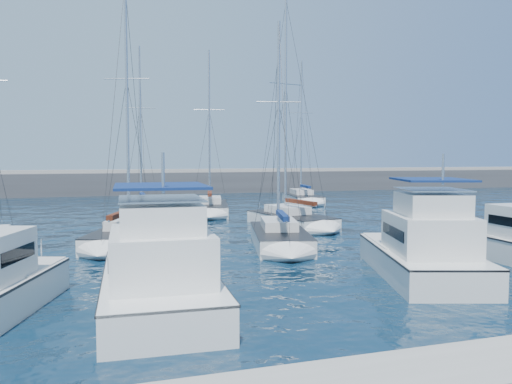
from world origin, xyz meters
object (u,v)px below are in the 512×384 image
object	(u,v)px
sailboat_mid_d	(291,219)
sailboat_back_a	(142,210)
sailboat_back_b	(210,208)
sailboat_back_c	(302,198)
sailboat_mid_b	(126,236)
sailboat_mid_c	(280,237)
motor_yacht_stbd_inner	(423,252)
motor_yacht_port_inner	(160,277)

from	to	relation	value
sailboat_mid_d	sailboat_back_a	distance (m)	14.08
sailboat_mid_d	sailboat_back_b	distance (m)	10.76
sailboat_mid_d	sailboat_back_c	distance (m)	19.44
sailboat_back_b	sailboat_mid_b	bearing A→B (deg)	-107.36
sailboat_mid_c	motor_yacht_stbd_inner	bearing A→B (deg)	-56.58
sailboat_mid_c	sailboat_back_b	distance (m)	17.43
sailboat_mid_b	sailboat_mid_c	world-z (taller)	sailboat_mid_b
motor_yacht_port_inner	sailboat_mid_c	bearing A→B (deg)	54.51
sailboat_back_b	sailboat_back_c	size ratio (longest dim) A/B	0.93
motor_yacht_stbd_inner	sailboat_back_a	xyz separation A→B (m)	(-9.78, 26.26, -0.61)
sailboat_back_c	sailboat_back_a	bearing A→B (deg)	-148.22
motor_yacht_port_inner	sailboat_mid_b	world-z (taller)	sailboat_mid_b
motor_yacht_stbd_inner	sailboat_mid_b	distance (m)	16.81
motor_yacht_port_inner	sailboat_mid_b	size ratio (longest dim) A/B	0.58
motor_yacht_stbd_inner	sailboat_mid_c	bearing A→B (deg)	127.42
sailboat_mid_d	sailboat_back_b	world-z (taller)	sailboat_mid_d
sailboat_mid_b	sailboat_back_c	size ratio (longest dim) A/B	0.96
sailboat_back_b	sailboat_back_c	bearing A→B (deg)	43.68
sailboat_mid_b	sailboat_mid_c	size ratio (longest dim) A/B	1.17
motor_yacht_stbd_inner	sailboat_mid_b	world-z (taller)	sailboat_mid_b
motor_yacht_port_inner	sailboat_back_b	distance (m)	28.62
sailboat_mid_d	sailboat_back_b	size ratio (longest dim) A/B	1.12
motor_yacht_port_inner	sailboat_back_c	xyz separation A→B (m)	(19.78, 35.23, -0.59)
sailboat_mid_d	sailboat_back_b	xyz separation A→B (m)	(-4.01, 9.99, -0.02)
motor_yacht_stbd_inner	sailboat_back_c	world-z (taller)	sailboat_back_c
sailboat_mid_b	sailboat_back_c	xyz separation A→B (m)	(20.31, 22.05, -0.00)
motor_yacht_port_inner	motor_yacht_stbd_inner	distance (m)	11.34
sailboat_mid_b	sailboat_back_c	world-z (taller)	sailboat_back_c
motor_yacht_port_inner	sailboat_mid_c	world-z (taller)	sailboat_mid_c
sailboat_mid_c	sailboat_back_c	bearing A→B (deg)	78.02
motor_yacht_stbd_inner	sailboat_mid_c	distance (m)	9.57
sailboat_mid_b	motor_yacht_port_inner	bearing A→B (deg)	-68.72
sailboat_mid_b	sailboat_mid_c	xyz separation A→B (m)	(8.51, -2.99, -0.03)
motor_yacht_stbd_inner	sailboat_back_a	world-z (taller)	sailboat_back_a
motor_yacht_port_inner	motor_yacht_stbd_inner	xyz separation A→B (m)	(11.27, 1.22, 0.00)
motor_yacht_stbd_inner	sailboat_back_a	bearing A→B (deg)	127.67
motor_yacht_stbd_inner	sailboat_mid_d	size ratio (longest dim) A/B	0.53
motor_yacht_port_inner	sailboat_back_a	xyz separation A→B (m)	(1.50, 27.49, -0.61)
sailboat_mid_d	sailboat_mid_b	bearing A→B (deg)	-171.38
motor_yacht_port_inner	sailboat_mid_d	bearing A→B (deg)	59.38
sailboat_mid_c	sailboat_mid_d	distance (m)	8.24
sailboat_back_a	motor_yacht_port_inner	bearing A→B (deg)	-92.40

